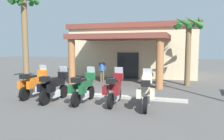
# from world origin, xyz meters

# --- Properties ---
(ground_plane) EXTENTS (80.00, 80.00, 0.00)m
(ground_plane) POSITION_xyz_m (0.00, 0.00, 0.00)
(ground_plane) COLOR #514F4C
(motel_building) EXTENTS (11.44, 11.62, 4.57)m
(motel_building) POSITION_xyz_m (0.06, 10.91, 2.33)
(motel_building) COLOR beige
(motel_building) RESTS_ON ground_plane
(motorcycle_orange) EXTENTS (0.71, 2.21, 1.61)m
(motorcycle_orange) POSITION_xyz_m (-2.94, -0.78, 0.70)
(motorcycle_orange) COLOR black
(motorcycle_orange) RESTS_ON ground_plane
(motorcycle_black) EXTENTS (0.72, 2.21, 1.61)m
(motorcycle_black) POSITION_xyz_m (-1.49, -1.22, 0.70)
(motorcycle_black) COLOR black
(motorcycle_black) RESTS_ON ground_plane
(motorcycle_green) EXTENTS (0.71, 2.21, 1.61)m
(motorcycle_green) POSITION_xyz_m (-0.04, -1.08, 0.70)
(motorcycle_green) COLOR black
(motorcycle_green) RESTS_ON ground_plane
(motorcycle_maroon) EXTENTS (0.72, 2.21, 1.61)m
(motorcycle_maroon) POSITION_xyz_m (1.42, -0.91, 0.70)
(motorcycle_maroon) COLOR black
(motorcycle_maroon) RESTS_ON ground_plane
(motorcycle_cream) EXTENTS (0.75, 2.21, 1.61)m
(motorcycle_cream) POSITION_xyz_m (2.87, -1.13, 0.70)
(motorcycle_cream) COLOR black
(motorcycle_cream) RESTS_ON ground_plane
(pedestrian) EXTENTS (0.53, 0.32, 1.67)m
(pedestrian) POSITION_xyz_m (-1.29, 4.97, 0.97)
(pedestrian) COLOR brown
(pedestrian) RESTS_ON ground_plane
(palm_tree_roadside) EXTENTS (2.05, 2.09, 6.28)m
(palm_tree_roadside) POSITION_xyz_m (-5.86, 2.38, 4.54)
(palm_tree_roadside) COLOR brown
(palm_tree_roadside) RESTS_ON ground_plane
(palm_tree_near_portico) EXTENTS (2.05, 2.10, 4.65)m
(palm_tree_near_portico) POSITION_xyz_m (4.62, 5.23, 3.42)
(palm_tree_near_portico) COLOR brown
(palm_tree_near_portico) RESTS_ON ground_plane
(curb_strip) EXTENTS (9.26, 0.36, 0.12)m
(curb_strip) POSITION_xyz_m (-0.04, 0.40, 0.06)
(curb_strip) COLOR #ADA89E
(curb_strip) RESTS_ON ground_plane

